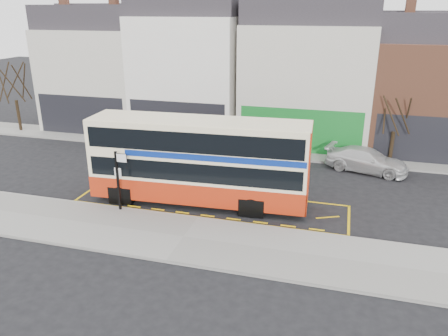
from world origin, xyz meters
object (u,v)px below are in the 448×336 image
(double_decker_bus, at_px, (200,160))
(bus_stop_post, at_px, (119,175))
(car_silver, at_px, (119,138))
(car_white, at_px, (367,160))
(street_tree_right, at_px, (397,104))
(car_grey, at_px, (263,153))
(street_tree_left, at_px, (11,72))

(double_decker_bus, height_order, bus_stop_post, double_decker_bus)
(bus_stop_post, xyz_separation_m, car_silver, (-5.32, 9.62, -1.23))
(double_decker_bus, relative_size, car_white, 2.26)
(bus_stop_post, distance_m, street_tree_right, 17.75)
(car_silver, xyz_separation_m, street_tree_right, (18.75, 1.83, 3.14))
(car_silver, bearing_deg, car_grey, -81.52)
(car_silver, xyz_separation_m, street_tree_left, (-9.92, 1.74, 4.08))
(bus_stop_post, relative_size, car_silver, 0.70)
(car_grey, bearing_deg, street_tree_left, 66.06)
(street_tree_left, bearing_deg, double_decker_bus, -26.22)
(car_silver, height_order, street_tree_left, street_tree_left)
(street_tree_right, bearing_deg, car_grey, -164.50)
(double_decker_bus, bearing_deg, street_tree_left, 150.66)
(street_tree_left, relative_size, street_tree_right, 1.24)
(car_white, distance_m, street_tree_left, 27.48)
(car_grey, bearing_deg, car_white, -106.63)
(car_white, bearing_deg, car_silver, 103.96)
(double_decker_bus, xyz_separation_m, bus_stop_post, (-3.41, -2.17, -0.36))
(bus_stop_post, relative_size, car_white, 0.61)
(street_tree_right, bearing_deg, car_white, -126.93)
(double_decker_bus, bearing_deg, car_grey, 71.28)
(street_tree_left, bearing_deg, car_silver, -9.95)
(car_white, relative_size, street_tree_right, 0.87)
(double_decker_bus, height_order, car_grey, double_decker_bus)
(double_decker_bus, relative_size, street_tree_left, 1.59)
(street_tree_left, xyz_separation_m, street_tree_right, (28.67, 0.09, -0.94))
(double_decker_bus, distance_m, car_silver, 11.58)
(double_decker_bus, height_order, car_white, double_decker_bus)
(double_decker_bus, relative_size, street_tree_right, 1.97)
(bus_stop_post, bearing_deg, street_tree_left, 143.27)
(bus_stop_post, relative_size, street_tree_right, 0.53)
(double_decker_bus, distance_m, car_grey, 7.50)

